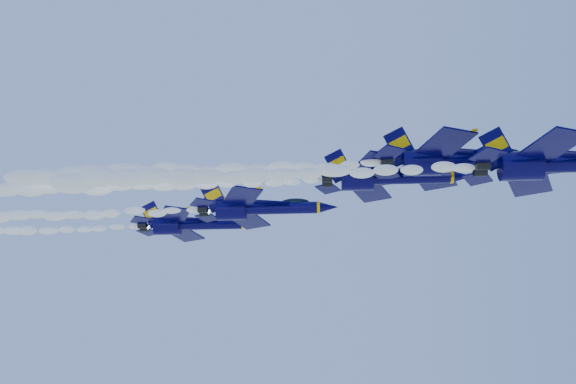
{
  "coord_description": "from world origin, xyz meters",
  "views": [
    {
      "loc": [
        -8.46,
        -73.32,
        119.49
      ],
      "look_at": [
        -12.58,
        4.24,
        153.36
      ],
      "focal_mm": 45.0,
      "sensor_mm": 36.0,
      "label": 1
    }
  ],
  "objects_px": {
    "jet_lead": "(560,164)",
    "jet_third": "(387,178)",
    "jet_fourth": "(259,208)",
    "jet_fifth": "(192,224)",
    "jet_second": "(457,160)"
  },
  "relations": [
    {
      "from": "jet_lead",
      "to": "jet_fourth",
      "type": "bearing_deg",
      "value": 145.9
    },
    {
      "from": "jet_third",
      "to": "jet_fourth",
      "type": "distance_m",
      "value": 18.31
    },
    {
      "from": "jet_third",
      "to": "jet_lead",
      "type": "bearing_deg",
      "value": -36.0
    },
    {
      "from": "jet_third",
      "to": "jet_fourth",
      "type": "bearing_deg",
      "value": 147.89
    },
    {
      "from": "jet_fourth",
      "to": "jet_third",
      "type": "bearing_deg",
      "value": -32.11
    },
    {
      "from": "jet_fourth",
      "to": "jet_fifth",
      "type": "bearing_deg",
      "value": 138.14
    },
    {
      "from": "jet_lead",
      "to": "jet_third",
      "type": "height_order",
      "value": "jet_third"
    },
    {
      "from": "jet_lead",
      "to": "jet_fifth",
      "type": "distance_m",
      "value": 51.7
    },
    {
      "from": "jet_second",
      "to": "jet_fourth",
      "type": "distance_m",
      "value": 26.78
    },
    {
      "from": "jet_second",
      "to": "jet_fourth",
      "type": "relative_size",
      "value": 1.06
    },
    {
      "from": "jet_third",
      "to": "jet_fifth",
      "type": "distance_m",
      "value": 32.25
    },
    {
      "from": "jet_second",
      "to": "jet_fifth",
      "type": "relative_size",
      "value": 1.1
    },
    {
      "from": "jet_fourth",
      "to": "jet_fifth",
      "type": "distance_m",
      "value": 14.09
    },
    {
      "from": "jet_lead",
      "to": "jet_fourth",
      "type": "height_order",
      "value": "jet_fourth"
    },
    {
      "from": "jet_third",
      "to": "jet_fifth",
      "type": "height_order",
      "value": "jet_fifth"
    }
  ]
}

